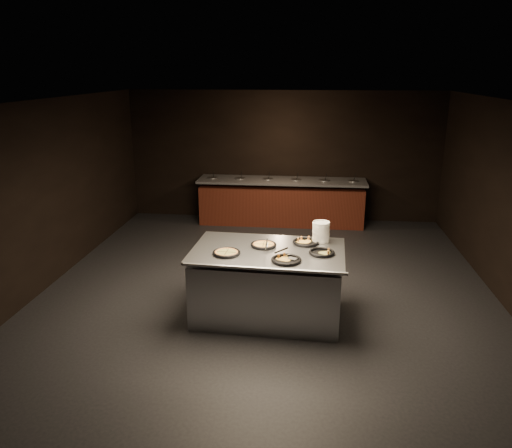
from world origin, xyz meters
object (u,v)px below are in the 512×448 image
at_px(serving_counter, 268,285).
at_px(pan_veggie_whole, 226,253).
at_px(pan_cheese_whole, 264,245).
at_px(plate_stack, 321,232).

distance_m(serving_counter, pan_veggie_whole, 0.79).
bearing_deg(pan_veggie_whole, pan_cheese_whole, 38.22).
distance_m(plate_stack, pan_veggie_whole, 1.41).
relative_size(plate_stack, pan_veggie_whole, 0.78).
height_order(serving_counter, plate_stack, plate_stack).
relative_size(serving_counter, pan_veggie_whole, 5.70).
bearing_deg(pan_cheese_whole, serving_counter, -60.69).
bearing_deg(serving_counter, pan_veggie_whole, -153.76).
distance_m(pan_veggie_whole, pan_cheese_whole, 0.59).
distance_m(serving_counter, pan_cheese_whole, 0.56).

